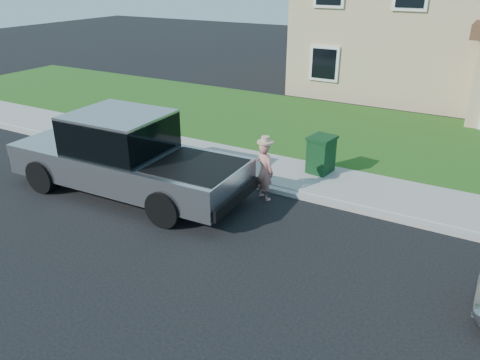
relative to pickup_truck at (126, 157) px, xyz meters
name	(u,v)px	position (x,y,z in m)	size (l,w,h in m)	color
ground	(212,243)	(3.22, -1.05, -0.97)	(80.00, 80.00, 0.00)	black
curb	(308,198)	(4.22, 1.85, -0.91)	(40.00, 0.20, 0.12)	gray
sidewalk	(323,181)	(4.22, 2.95, -0.90)	(40.00, 2.00, 0.15)	gray
lawn	(369,135)	(4.22, 7.45, -0.92)	(40.00, 7.00, 0.10)	#123F12
house	(432,21)	(4.53, 15.33, 2.19)	(14.00, 11.30, 6.85)	tan
pickup_truck	(126,157)	(0.00, 0.00, 0.00)	(6.43, 2.49, 2.09)	black
woman	(265,170)	(3.22, 1.39, -0.19)	(0.64, 0.54, 1.65)	tan
trash_bin	(321,154)	(3.95, 3.37, -0.30)	(0.73, 0.81, 1.03)	#0D3216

